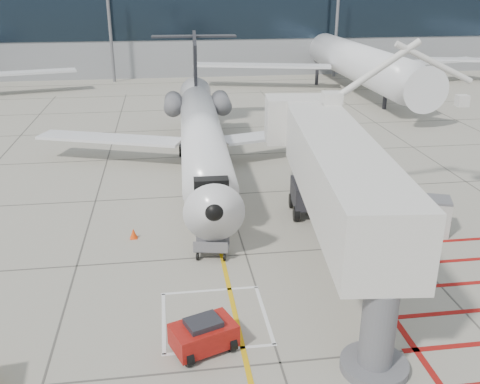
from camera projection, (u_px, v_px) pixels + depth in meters
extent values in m
plane|color=#9F9C89|center=(260.00, 300.00, 22.30)|extent=(260.00, 260.00, 0.00)
cone|color=#F3410C|center=(133.00, 233.00, 27.55)|extent=(0.39, 0.39, 0.55)
cone|color=orange|center=(215.00, 228.00, 28.12)|extent=(0.39, 0.39, 0.54)
cube|color=gray|center=(246.00, 17.00, 85.48)|extent=(180.00, 28.00, 14.00)
cube|color=black|center=(261.00, 16.00, 72.18)|extent=(180.00, 0.10, 6.00)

